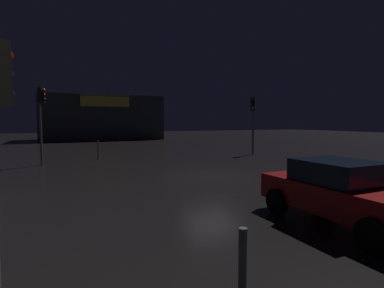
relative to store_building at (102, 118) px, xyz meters
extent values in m
plane|color=black|center=(1.09, -31.26, -2.98)|extent=(120.00, 120.00, 0.00)
cube|color=#33383D|center=(0.00, 0.01, -0.01)|extent=(15.75, 7.63, 5.96)
cube|color=#E5D84C|center=(0.00, -3.95, 2.04)|extent=(6.03, 0.24, 1.26)
cylinder|color=#595B60|center=(-6.40, -24.56, -0.77)|extent=(0.12, 0.12, 4.43)
cube|color=black|center=(-6.28, -24.67, 1.01)|extent=(0.41, 0.41, 0.86)
sphere|color=red|center=(-6.16, -24.77, 1.27)|extent=(0.20, 0.20, 0.20)
sphere|color=black|center=(-6.16, -24.77, 1.01)|extent=(0.20, 0.20, 0.20)
sphere|color=black|center=(-6.16, -24.77, 0.75)|extent=(0.20, 0.20, 0.20)
sphere|color=red|center=(-6.09, -38.35, 0.54)|extent=(0.20, 0.20, 0.20)
sphere|color=black|center=(-6.09, -38.35, 0.25)|extent=(0.20, 0.20, 0.20)
sphere|color=black|center=(-6.09, -38.35, -0.05)|extent=(0.20, 0.20, 0.20)
cylinder|color=#595B60|center=(8.19, -24.49, -0.81)|extent=(0.15, 0.15, 4.35)
cube|color=black|center=(8.08, -24.60, 0.86)|extent=(0.41, 0.41, 0.99)
sphere|color=black|center=(7.96, -24.71, 1.16)|extent=(0.20, 0.20, 0.20)
sphere|color=black|center=(7.96, -24.71, 0.86)|extent=(0.20, 0.20, 0.20)
sphere|color=#19D13F|center=(7.96, -24.71, 0.57)|extent=(0.20, 0.20, 0.20)
cube|color=#A51414|center=(0.94, -38.59, -2.30)|extent=(1.86, 4.18, 0.67)
cube|color=black|center=(0.93, -38.40, -1.69)|extent=(1.64, 1.88, 0.55)
cylinder|color=black|center=(0.07, -39.97, -2.64)|extent=(0.23, 0.70, 0.70)
cylinder|color=black|center=(1.81, -37.20, -2.64)|extent=(0.23, 0.70, 0.70)
cylinder|color=black|center=(0.02, -37.23, -2.64)|extent=(0.23, 0.70, 0.70)
cylinder|color=#595B60|center=(-3.08, -22.77, -2.37)|extent=(0.11, 0.11, 1.22)
cylinder|color=#595B60|center=(-3.27, -40.55, -2.40)|extent=(0.11, 0.11, 1.18)
camera|label=1|loc=(-5.38, -43.71, -0.44)|focal=28.11mm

